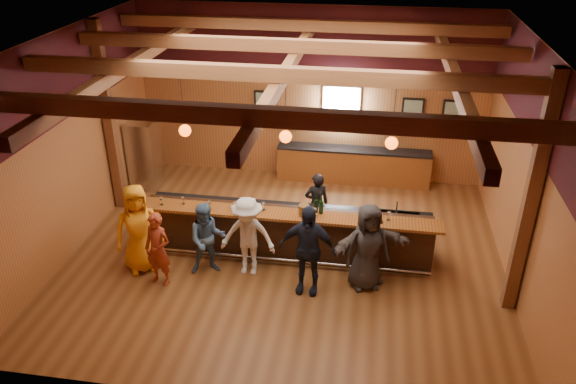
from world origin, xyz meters
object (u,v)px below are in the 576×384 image
(customer_white, at_px, (248,236))
(bartender, at_px, (317,204))
(stainless_fridge, at_px, (145,155))
(customer_redvest, at_px, (158,249))
(customer_brown, at_px, (369,246))
(ice_bucket, at_px, (304,210))
(customer_dark, at_px, (367,247))
(back_bar_cabinet, at_px, (353,165))
(bottle_a, at_px, (316,206))
(bar_counter, at_px, (288,230))
(customer_navy, at_px, (307,250))
(customer_denim, at_px, (207,239))
(customer_orange, at_px, (138,229))

(customer_white, relative_size, bartender, 1.14)
(stainless_fridge, height_order, bartender, stainless_fridge)
(customer_redvest, xyz_separation_m, customer_brown, (3.99, 0.63, 0.09))
(customer_redvest, bearing_deg, bartender, 53.67)
(customer_redvest, xyz_separation_m, ice_bucket, (2.67, 1.14, 0.46))
(customer_dark, relative_size, bartender, 1.20)
(back_bar_cabinet, height_order, ice_bucket, ice_bucket)
(customer_redvest, height_order, bottle_a, customer_redvest)
(bar_counter, xyz_separation_m, customer_navy, (0.58, -1.28, 0.40))
(customer_brown, bearing_deg, customer_denim, 157.13)
(customer_redvest, relative_size, customer_denim, 1.00)
(back_bar_cabinet, bearing_deg, bartender, -103.80)
(customer_redvest, distance_m, customer_navy, 2.87)
(stainless_fridge, distance_m, bottle_a, 5.41)
(bar_counter, xyz_separation_m, customer_dark, (1.68, -0.96, 0.37))
(customer_orange, distance_m, customer_denim, 1.38)
(customer_navy, bearing_deg, customer_denim, 175.58)
(customer_denim, distance_m, bottle_a, 2.26)
(customer_brown, distance_m, bartender, 2.08)
(customer_white, xyz_separation_m, bottle_a, (1.26, 0.71, 0.41))
(bar_counter, bearing_deg, stainless_fridge, 149.24)
(stainless_fridge, height_order, customer_navy, customer_navy)
(stainless_fridge, height_order, bottle_a, stainless_fridge)
(customer_dark, xyz_separation_m, bartender, (-1.17, 1.80, -0.15))
(stainless_fridge, relative_size, customer_navy, 0.97)
(customer_denim, height_order, bottle_a, customer_denim)
(customer_redvest, distance_m, customer_brown, 4.04)
(ice_bucket, bearing_deg, customer_redvest, -156.81)
(customer_redvest, distance_m, customer_dark, 4.00)
(customer_orange, xyz_separation_m, customer_dark, (4.50, 0.14, -0.06))
(customer_orange, distance_m, customer_navy, 3.40)
(stainless_fridge, height_order, customer_orange, customer_orange)
(customer_orange, bearing_deg, back_bar_cabinet, 19.53)
(bartender, bearing_deg, customer_brown, 106.97)
(stainless_fridge, relative_size, bottle_a, 4.82)
(back_bar_cabinet, relative_size, stainless_fridge, 2.22)
(customer_orange, height_order, customer_brown, customer_orange)
(customer_denim, bearing_deg, customer_navy, -26.82)
(back_bar_cabinet, bearing_deg, customer_orange, -130.61)
(customer_orange, bearing_deg, ice_bucket, -16.66)
(stainless_fridge, bearing_deg, bartender, -19.13)
(back_bar_cabinet, height_order, customer_white, customer_white)
(customer_navy, height_order, ice_bucket, customer_navy)
(customer_orange, relative_size, customer_dark, 1.06)
(stainless_fridge, distance_m, ice_bucket, 5.31)
(customer_white, height_order, bottle_a, customer_white)
(customer_white, distance_m, customer_navy, 1.29)
(back_bar_cabinet, distance_m, ice_bucket, 4.07)
(customer_navy, bearing_deg, customer_dark, 20.02)
(customer_white, bearing_deg, bartender, 56.22)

